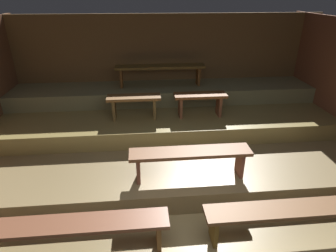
{
  "coord_description": "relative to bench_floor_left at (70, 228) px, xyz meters",
  "views": [
    {
      "loc": [
        -0.46,
        -1.9,
        2.76
      ],
      "look_at": [
        -0.04,
        2.48,
        0.66
      ],
      "focal_mm": 30.56,
      "sensor_mm": 36.0,
      "label": 1
    }
  ],
  "objects": [
    {
      "name": "wall_back",
      "position": [
        1.32,
        3.82,
        0.8
      ],
      "size": [
        7.04,
        0.06,
        2.33
      ],
      "primitive_type": "cube",
      "color": "brown",
      "rests_on": "ground"
    },
    {
      "name": "bench_lower_center",
      "position": [
        1.5,
        0.91,
        0.3
      ],
      "size": [
        1.71,
        0.32,
        0.43
      ],
      "color": "brown",
      "rests_on": "platform_lower"
    },
    {
      "name": "ground",
      "position": [
        1.32,
        1.6,
        -0.4
      ],
      "size": [
        7.04,
        5.17,
        0.08
      ],
      "primitive_type": "cube",
      "color": "olive"
    },
    {
      "name": "bench_floor_left",
      "position": [
        0.0,
        0.0,
        0.0
      ],
      "size": [
        2.22,
        0.32,
        0.43
      ],
      "color": "brown",
      "rests_on": "ground"
    },
    {
      "name": "platform_upper",
      "position": [
        1.32,
        3.31,
        0.41
      ],
      "size": [
        6.24,
        0.95,
        0.31
      ],
      "primitive_type": "cube",
      "color": "#838359",
      "rests_on": "platform_middle"
    },
    {
      "name": "bench_floor_right",
      "position": [
        2.64,
        0.0,
        0.0
      ],
      "size": [
        2.22,
        0.32,
        0.43
      ],
      "color": "brown",
      "rests_on": "ground"
    },
    {
      "name": "platform_middle",
      "position": [
        1.32,
        2.77,
        0.1
      ],
      "size": [
        6.24,
        2.04,
        0.31
      ],
      "primitive_type": "cube",
      "color": "olive",
      "rests_on": "platform_lower"
    },
    {
      "name": "bench_upper_center",
      "position": [
        1.26,
        3.36,
        0.91
      ],
      "size": [
        1.85,
        0.32,
        0.43
      ],
      "color": "brown",
      "rests_on": "platform_upper"
    },
    {
      "name": "bench_middle_left",
      "position": [
        0.72,
        2.39,
        0.58
      ],
      "size": [
        0.96,
        0.32,
        0.43
      ],
      "color": "brown",
      "rests_on": "platform_middle"
    },
    {
      "name": "bench_middle_right",
      "position": [
        1.93,
        2.39,
        0.58
      ],
      "size": [
        0.96,
        0.32,
        0.43
      ],
      "color": "brown",
      "rests_on": "platform_middle"
    },
    {
      "name": "platform_lower",
      "position": [
        1.32,
        2.13,
        -0.21
      ],
      "size": [
        6.24,
        3.31,
        0.31
      ],
      "primitive_type": "cube",
      "color": "olive",
      "rests_on": "ground"
    }
  ]
}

